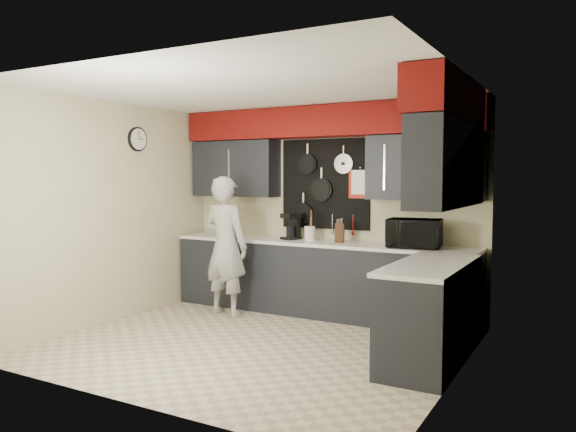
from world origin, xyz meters
The scene contains 10 objects.
ground centered at (0.00, 0.00, 0.00)m, with size 4.00×4.00×0.00m, color beige.
back_wall_assembly centered at (0.01, 1.60, 2.01)m, with size 4.00×0.36×2.60m.
right_wall_assembly centered at (1.85, 0.26, 1.94)m, with size 0.36×3.50×2.60m.
left_wall_assembly centered at (-1.99, 0.02, 1.33)m, with size 0.05×3.50×2.60m.
base_cabinets centered at (0.49, 1.13, 0.46)m, with size 3.95×2.20×0.92m.
microwave centered at (1.22, 1.40, 1.08)m, with size 0.59×0.40×0.32m, color black.
knife_block centered at (0.29, 1.44, 1.04)m, with size 0.11×0.11×0.23m, color #332110.
utensil_crock centered at (-0.14, 1.49, 1.01)m, with size 0.14×0.14×0.18m, color white.
coffee_maker centered at (-0.40, 1.49, 1.09)m, with size 0.24×0.27×0.33m.
person centered at (-0.99, 0.86, 0.86)m, with size 0.63×0.41×1.72m, color #BCBCB9.
Camera 1 is at (3.03, -4.78, 1.72)m, focal length 35.00 mm.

